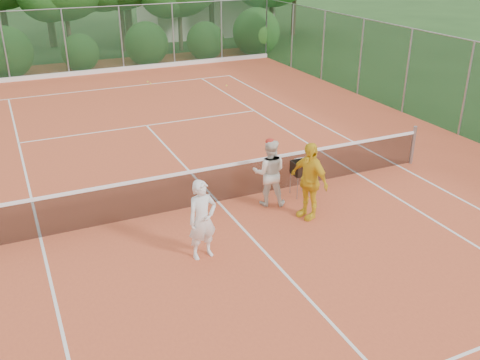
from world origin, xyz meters
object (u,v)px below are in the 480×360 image
object	(u,v)px
player_center_grp	(269,172)
player_yellow	(309,180)
player_white	(202,220)
ball_hopper	(301,169)

from	to	relation	value
player_center_grp	player_yellow	xyz separation A→B (m)	(0.51, -0.93, 0.08)
player_white	player_yellow	world-z (taller)	player_yellow
ball_hopper	player_center_grp	bearing A→B (deg)	-152.75
player_center_grp	player_white	bearing A→B (deg)	-146.19
player_center_grp	player_yellow	size ratio (longest dim) A/B	0.93
player_yellow	ball_hopper	bearing A→B (deg)	142.66
player_white	ball_hopper	distance (m)	3.59
player_white	player_yellow	distance (m)	2.84
player_center_grp	ball_hopper	size ratio (longest dim) A/B	1.87
player_white	player_center_grp	xyz separation A→B (m)	(2.27, 1.52, -0.00)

